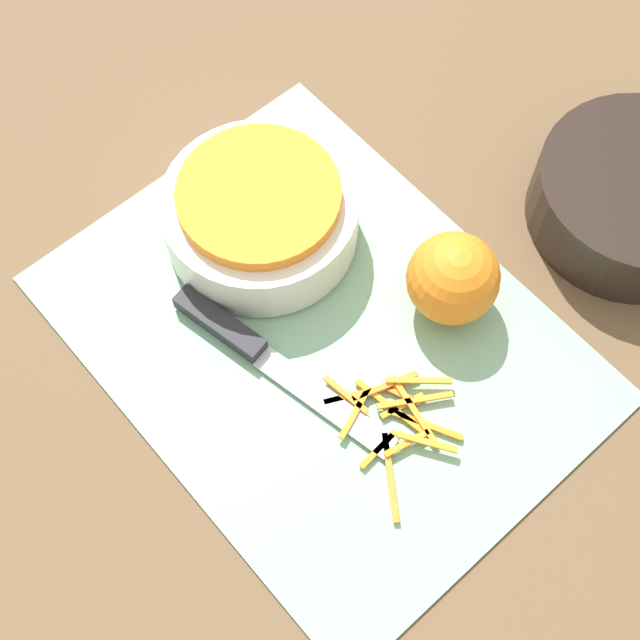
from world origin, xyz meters
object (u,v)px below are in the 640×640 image
object	(u,v)px
bowl_speckled	(260,213)
bowl_dark	(635,197)
knife	(244,342)
orange_left	(453,279)

from	to	relation	value
bowl_speckled	bowl_dark	size ratio (longest dim) A/B	0.94
bowl_speckled	bowl_dark	xyz separation A→B (m)	(0.21, 0.27, -0.01)
bowl_speckled	bowl_dark	world-z (taller)	bowl_speckled
knife	orange_left	bearing A→B (deg)	51.19
knife	orange_left	distance (m)	0.19
orange_left	knife	bearing A→B (deg)	-117.53
knife	orange_left	world-z (taller)	orange_left
bowl_dark	orange_left	bearing A→B (deg)	-103.42
bowl_speckled	orange_left	world-z (taller)	orange_left
bowl_speckled	orange_left	xyz separation A→B (m)	(0.16, 0.08, 0.01)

